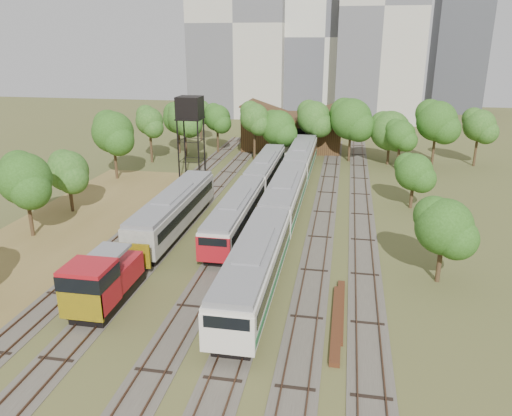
% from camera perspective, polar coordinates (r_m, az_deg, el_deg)
% --- Properties ---
extents(ground, '(240.00, 240.00, 0.00)m').
position_cam_1_polar(ground, '(32.67, -5.57, -14.27)').
color(ground, '#475123').
rests_on(ground, ground).
extents(dry_grass_patch, '(14.00, 60.00, 0.04)m').
position_cam_1_polar(dry_grass_patch, '(46.47, -24.72, -5.50)').
color(dry_grass_patch, brown).
rests_on(dry_grass_patch, ground).
extents(tracks, '(24.60, 80.00, 0.19)m').
position_cam_1_polar(tracks, '(54.90, 0.80, -0.04)').
color(tracks, '#4C473D').
rests_on(tracks, ground).
extents(railcar_red_set, '(2.81, 34.58, 3.47)m').
position_cam_1_polar(railcar_red_set, '(55.68, -0.35, 2.17)').
color(railcar_red_set, black).
rests_on(railcar_red_set, ground).
extents(railcar_green_set, '(3.20, 52.08, 3.96)m').
position_cam_1_polar(railcar_green_set, '(52.06, 3.34, 1.24)').
color(railcar_green_set, black).
rests_on(railcar_green_set, ground).
extents(railcar_rear, '(3.07, 16.08, 3.80)m').
position_cam_1_polar(railcar_rear, '(84.26, 3.44, 8.00)').
color(railcar_rear, black).
rests_on(railcar_rear, ground).
extents(shunter_locomotive, '(3.05, 8.12, 3.99)m').
position_cam_1_polar(shunter_locomotive, '(36.14, -17.18, -8.09)').
color(shunter_locomotive, black).
rests_on(shunter_locomotive, ground).
extents(old_grey_coach, '(3.04, 18.00, 3.76)m').
position_cam_1_polar(old_grey_coach, '(48.72, -9.31, -0.28)').
color(old_grey_coach, black).
rests_on(old_grey_coach, ground).
extents(water_tower, '(3.14, 3.14, 10.85)m').
position_cam_1_polar(water_tower, '(65.16, -7.57, 11.04)').
color(water_tower, black).
rests_on(water_tower, ground).
extents(rail_pile_near, '(0.63, 9.40, 0.31)m').
position_cam_1_polar(rail_pile_near, '(33.98, 9.20, -12.71)').
color(rail_pile_near, '#542C18').
rests_on(rail_pile_near, ground).
extents(rail_pile_far, '(0.52, 8.30, 0.27)m').
position_cam_1_polar(rail_pile_far, '(35.40, 9.61, -11.39)').
color(rail_pile_far, '#542C18').
rests_on(rail_pile_far, ground).
extents(maintenance_shed, '(16.45, 11.55, 7.58)m').
position_cam_1_polar(maintenance_shed, '(85.98, 4.30, 8.81)').
color(maintenance_shed, '#392415').
rests_on(maintenance_shed, ground).
extents(tree_band_left, '(8.46, 72.11, 8.94)m').
position_cam_1_polar(tree_band_left, '(61.09, -17.48, 6.26)').
color(tree_band_left, '#382616').
rests_on(tree_band_left, ground).
extents(tree_band_far, '(48.55, 9.68, 9.63)m').
position_cam_1_polar(tree_band_far, '(76.05, 8.42, 9.68)').
color(tree_band_far, '#382616').
rests_on(tree_band_far, ground).
extents(tree_band_right, '(4.27, 39.51, 7.04)m').
position_cam_1_polar(tree_band_right, '(55.63, 17.82, 4.11)').
color(tree_band_right, '#382616').
rests_on(tree_band_right, ground).
extents(tower_left, '(22.00, 16.00, 42.00)m').
position_cam_1_polar(tower_left, '(124.01, -1.83, 20.30)').
color(tower_left, '#B9B2A2').
rests_on(tower_left, ground).
extents(tower_centre, '(20.00, 18.00, 36.00)m').
position_cam_1_polar(tower_centre, '(126.37, 8.10, 18.75)').
color(tower_centre, beige).
rests_on(tower_centre, ground).
extents(tower_right, '(18.00, 16.00, 48.00)m').
position_cam_1_polar(tower_right, '(118.55, 14.27, 21.30)').
color(tower_right, '#B9B2A2').
rests_on(tower_right, ground).
extents(tower_far_right, '(12.00, 12.00, 28.00)m').
position_cam_1_polar(tower_far_right, '(138.76, 22.08, 15.96)').
color(tower_far_right, '#3D3E44').
rests_on(tower_far_right, ground).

